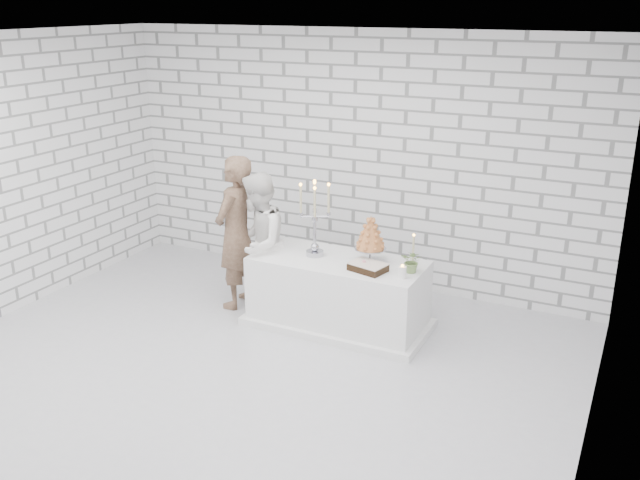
{
  "coord_description": "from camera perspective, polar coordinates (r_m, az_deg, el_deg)",
  "views": [
    {
      "loc": [
        3.18,
        -4.89,
        3.3
      ],
      "look_at": [
        0.34,
        0.89,
        1.05
      ],
      "focal_mm": 38.88,
      "sensor_mm": 36.0,
      "label": 1
    }
  ],
  "objects": [
    {
      "name": "chocolate_cake",
      "position": [
        6.87,
        3.97,
        -2.23
      ],
      "size": [
        0.39,
        0.32,
        0.08
      ],
      "primitive_type": "cube",
      "rotation": [
        0.0,
        0.0,
        -0.24
      ],
      "color": "black",
      "rests_on": "cake_table"
    },
    {
      "name": "croquembouche",
      "position": [
        7.01,
        4.17,
        0.07
      ],
      "size": [
        0.34,
        0.34,
        0.5
      ],
      "primitive_type": null,
      "rotation": [
        0.0,
        0.0,
        -0.04
      ],
      "color": "#965125",
      "rests_on": "cake_table"
    },
    {
      "name": "wall_front",
      "position": [
        4.36,
        -24.56,
        -6.97
      ],
      "size": [
        6.0,
        0.01,
        3.0
      ],
      "primitive_type": "cube",
      "color": "white",
      "rests_on": "ground"
    },
    {
      "name": "wall_right",
      "position": [
        5.21,
        22.54,
        -2.48
      ],
      "size": [
        0.01,
        5.0,
        3.0
      ],
      "primitive_type": "cube",
      "color": "white",
      "rests_on": "ground"
    },
    {
      "name": "extra_taper",
      "position": [
        6.99,
        7.67,
        -0.91
      ],
      "size": [
        0.07,
        0.07,
        0.32
      ],
      "primitive_type": "cylinder",
      "rotation": [
        0.0,
        0.0,
        -0.25
      ],
      "color": "#C4BA8A",
      "rests_on": "cake_table"
    },
    {
      "name": "pillar_candle",
      "position": [
        6.71,
        6.79,
        -2.66
      ],
      "size": [
        0.1,
        0.1,
        0.12
      ],
      "primitive_type": "cylinder",
      "rotation": [
        0.0,
        0.0,
        0.28
      ],
      "color": "white",
      "rests_on": "cake_table"
    },
    {
      "name": "bride",
      "position": [
        7.52,
        -5.11,
        -0.34
      ],
      "size": [
        0.8,
        0.91,
        1.57
      ],
      "primitive_type": "imported",
      "rotation": [
        0.0,
        0.0,
        -1.27
      ],
      "color": "white",
      "rests_on": "ground"
    },
    {
      "name": "candelabra",
      "position": [
        7.14,
        -0.44,
        1.75
      ],
      "size": [
        0.41,
        0.41,
        0.8
      ],
      "primitive_type": null,
      "rotation": [
        0.0,
        0.0,
        -0.32
      ],
      "color": "#A3A2AD",
      "rests_on": "cake_table"
    },
    {
      "name": "cake_table",
      "position": [
        7.3,
        1.48,
        -4.38
      ],
      "size": [
        1.8,
        0.8,
        0.75
      ],
      "primitive_type": "cube",
      "color": "white",
      "rests_on": "ground"
    },
    {
      "name": "wall_back",
      "position": [
        8.24,
        2.82,
        6.61
      ],
      "size": [
        6.0,
        0.01,
        3.0
      ],
      "primitive_type": "cube",
      "color": "white",
      "rests_on": "ground"
    },
    {
      "name": "ceiling",
      "position": [
        5.84,
        -7.15,
        16.18
      ],
      "size": [
        6.0,
        5.0,
        0.01
      ],
      "primitive_type": "cube",
      "color": "white",
      "rests_on": "ground"
    },
    {
      "name": "groom",
      "position": [
        7.69,
        -6.94,
        0.62
      ],
      "size": [
        0.42,
        0.63,
        1.72
      ],
      "primitive_type": "imported",
      "rotation": [
        0.0,
        0.0,
        -1.56
      ],
      "color": "brown",
      "rests_on": "ground"
    },
    {
      "name": "flowers",
      "position": [
        6.84,
        7.6,
        -1.75
      ],
      "size": [
        0.21,
        0.18,
        0.23
      ],
      "primitive_type": "imported",
      "rotation": [
        0.0,
        0.0,
        -0.0
      ],
      "color": "#51793C",
      "rests_on": "cake_table"
    },
    {
      "name": "ground",
      "position": [
        6.7,
        -6.08,
        -10.38
      ],
      "size": [
        6.0,
        5.0,
        0.01
      ],
      "primitive_type": "cube",
      "color": "silver",
      "rests_on": "ground"
    }
  ]
}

